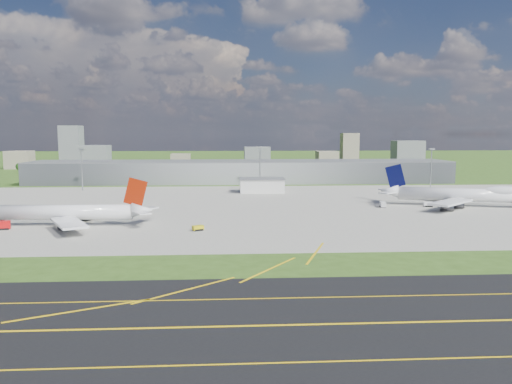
{
  "coord_description": "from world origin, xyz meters",
  "views": [
    {
      "loc": [
        -10.88,
        -197.04,
        34.69
      ],
      "look_at": [
        2.1,
        23.97,
        9.0
      ],
      "focal_mm": 35.0,
      "sensor_mm": 36.0,
      "label": 1
    }
  ],
  "objects": [
    {
      "name": "mast_west",
      "position": [
        -100.0,
        115.0,
        17.71
      ],
      "size": [
        3.5,
        2.0,
        25.9
      ],
      "color": "gray",
      "rests_on": "ground"
    },
    {
      "name": "tree_far_w",
      "position": [
        -200.0,
        270.0,
        5.18
      ],
      "size": [
        7.2,
        7.2,
        8.8
      ],
      "color": "#382314",
      "rests_on": "ground"
    },
    {
      "name": "mast_center",
      "position": [
        10.0,
        115.0,
        17.71
      ],
      "size": [
        3.5,
        2.0,
        25.9
      ],
      "color": "gray",
      "rests_on": "ground"
    },
    {
      "name": "airliner_red_twin",
      "position": [
        -71.89,
        -5.81,
        4.93
      ],
      "size": [
        67.46,
        52.6,
        18.52
      ],
      "rotation": [
        0.0,
        0.0,
        3.1
      ],
      "color": "silver",
      "rests_on": "ground"
    },
    {
      "name": "tree_far_e",
      "position": [
        160.0,
        285.0,
        4.53
      ],
      "size": [
        6.3,
        6.3,
        7.7
      ],
      "color": "#382314",
      "rests_on": "ground"
    },
    {
      "name": "airliner_blue_quad",
      "position": [
        104.64,
        35.17,
        5.62
      ],
      "size": [
        75.66,
        58.07,
        20.21
      ],
      "rotation": [
        0.0,
        0.0,
        -0.3
      ],
      "color": "silver",
      "rests_on": "ground"
    },
    {
      "name": "bldg_ce",
      "position": [
        100.0,
        350.0,
        8.0
      ],
      "size": [
        22.0,
        24.0,
        16.0
      ],
      "primitive_type": "cube",
      "color": "gray",
      "rests_on": "ground"
    },
    {
      "name": "bldg_w",
      "position": [
        -140.0,
        300.0,
        12.0
      ],
      "size": [
        28.0,
        22.0,
        24.0
      ],
      "primitive_type": "cube",
      "color": "slate",
      "rests_on": "ground"
    },
    {
      "name": "fire_truck",
      "position": [
        -93.56,
        -13.36,
        1.62
      ],
      "size": [
        7.7,
        4.89,
        3.24
      ],
      "rotation": [
        0.0,
        0.0,
        0.33
      ],
      "color": "red",
      "rests_on": "ground"
    },
    {
      "name": "tree_c",
      "position": [
        -20.0,
        280.0,
        5.84
      ],
      "size": [
        8.1,
        8.1,
        9.9
      ],
      "color": "#382314",
      "rests_on": "ground"
    },
    {
      "name": "terminal",
      "position": [
        0.0,
        165.0,
        7.5
      ],
      "size": [
        300.0,
        42.0,
        15.0
      ],
      "primitive_type": "cube",
      "color": "gray",
      "rests_on": "ground"
    },
    {
      "name": "van_white_near",
      "position": [
        63.21,
        33.95,
        1.36
      ],
      "size": [
        3.25,
        5.7,
        2.71
      ],
      "rotation": [
        0.0,
        0.0,
        1.4
      ],
      "color": "silver",
      "rests_on": "ground"
    },
    {
      "name": "tug_yellow",
      "position": [
        -21.42,
        -19.04,
        0.99
      ],
      "size": [
        4.48,
        3.72,
        1.91
      ],
      "rotation": [
        0.0,
        0.0,
        0.46
      ],
      "color": "#D3BF0C",
      "rests_on": "ground"
    },
    {
      "name": "van_white_far",
      "position": [
        85.56,
        34.32,
        1.19
      ],
      "size": [
        4.66,
        2.51,
        2.35
      ],
      "rotation": [
        0.0,
        0.0,
        -0.08
      ],
      "color": "white",
      "rests_on": "ground"
    },
    {
      "name": "taxiway",
      "position": [
        0.0,
        -110.0,
        0.03
      ],
      "size": [
        1400.0,
        60.0,
        0.06
      ],
      "primitive_type": "cube",
      "color": "black",
      "rests_on": "ground"
    },
    {
      "name": "mast_east",
      "position": [
        120.0,
        115.0,
        17.71
      ],
      "size": [
        3.5,
        2.0,
        25.9
      ],
      "color": "gray",
      "rests_on": "ground"
    },
    {
      "name": "bldg_tall_e",
      "position": [
        140.0,
        410.0,
        18.0
      ],
      "size": [
        20.0,
        18.0,
        36.0
      ],
      "primitive_type": "cube",
      "color": "gray",
      "rests_on": "ground"
    },
    {
      "name": "bldg_c",
      "position": [
        20.0,
        310.0,
        11.0
      ],
      "size": [
        26.0,
        20.0,
        22.0
      ],
      "primitive_type": "cube",
      "color": "slate",
      "rests_on": "ground"
    },
    {
      "name": "bldg_tall_w",
      "position": [
        -180.0,
        360.0,
        22.0
      ],
      "size": [
        22.0,
        20.0,
        44.0
      ],
      "primitive_type": "cube",
      "color": "slate",
      "rests_on": "ground"
    },
    {
      "name": "apron",
      "position": [
        10.0,
        40.0,
        0.04
      ],
      "size": [
        360.0,
        190.0,
        0.08
      ],
      "primitive_type": "cube",
      "color": "gray",
      "rests_on": "ground"
    },
    {
      "name": "tree_e",
      "position": [
        70.0,
        275.0,
        5.51
      ],
      "size": [
        7.65,
        7.65,
        9.35
      ],
      "color": "#382314",
      "rests_on": "ground"
    },
    {
      "name": "bldg_far_w",
      "position": [
        -220.0,
        320.0,
        9.0
      ],
      "size": [
        24.0,
        20.0,
        18.0
      ],
      "primitive_type": "cube",
      "color": "gray",
      "rests_on": "ground"
    },
    {
      "name": "ops_building",
      "position": [
        10.0,
        100.0,
        4.0
      ],
      "size": [
        26.0,
        16.0,
        8.0
      ],
      "primitive_type": "cube",
      "color": "silver",
      "rests_on": "ground"
    },
    {
      "name": "bldg_e",
      "position": [
        180.0,
        320.0,
        14.0
      ],
      "size": [
        30.0,
        22.0,
        28.0
      ],
      "primitive_type": "cube",
      "color": "slate",
      "rests_on": "ground"
    },
    {
      "name": "bldg_cw",
      "position": [
        -60.0,
        340.0,
        7.0
      ],
      "size": [
        20.0,
        18.0,
        14.0
      ],
      "primitive_type": "cube",
      "color": "gray",
      "rests_on": "ground"
    },
    {
      "name": "ground",
      "position": [
        0.0,
        150.0,
        0.0
      ],
      "size": [
        1400.0,
        1400.0,
        0.0
      ],
      "primitive_type": "plane",
      "color": "#345219",
      "rests_on": "ground"
    },
    {
      "name": "tree_w",
      "position": [
        -110.0,
        265.0,
        4.86
      ],
      "size": [
        6.75,
        6.75,
        8.25
      ],
      "color": "#382314",
      "rests_on": "ground"
    }
  ]
}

